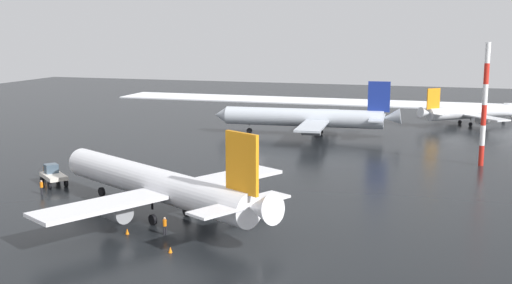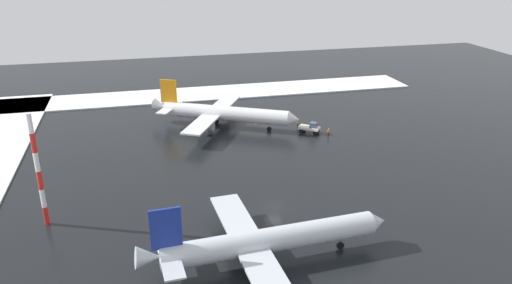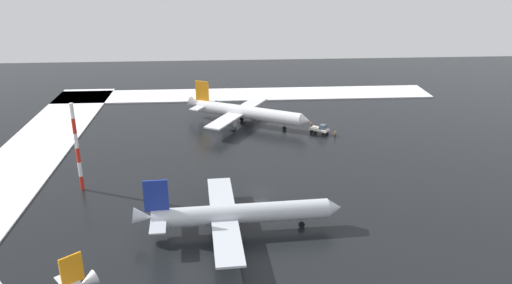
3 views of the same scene
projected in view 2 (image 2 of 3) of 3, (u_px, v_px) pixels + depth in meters
The scene contains 12 objects.
ground_plane at pixel (273, 207), 78.63m from camera, with size 240.00×240.00×0.00m, color black.
snow_bank_left at pixel (208, 93), 139.15m from camera, with size 14.00×116.00×0.30m, color white.
airplane_parked_portside at pixel (222, 113), 112.13m from camera, with size 27.00×31.64×10.25m.
airplane_parked_starboard at pixel (265, 241), 63.46m from camera, with size 27.94×33.68×10.00m.
pushback_tug at pixel (310, 127), 109.44m from camera, with size 4.61×4.96×2.50m.
ground_crew_near_tug at pixel (298, 123), 113.23m from camera, with size 0.36×0.36×1.71m.
ground_crew_beside_wing at pixel (204, 117), 117.07m from camera, with size 0.36×0.36×1.71m.
ground_crew_mid_apron at pixel (328, 132), 107.76m from camera, with size 0.36×0.36×1.71m.
antenna_mast at pixel (38, 171), 70.60m from camera, with size 0.70×0.70×17.20m.
traffic_cone_near_nose at pixel (192, 115), 120.66m from camera, with size 0.36×0.36×0.55m, color orange.
traffic_cone_mid_line at pixel (256, 123), 115.16m from camera, with size 0.36×0.36×0.55m, color orange.
traffic_cone_wingtip_side at pixel (219, 118), 118.89m from camera, with size 0.36×0.36×0.55m, color orange.
Camera 2 is at (66.83, -19.24, 38.18)m, focal length 35.00 mm.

